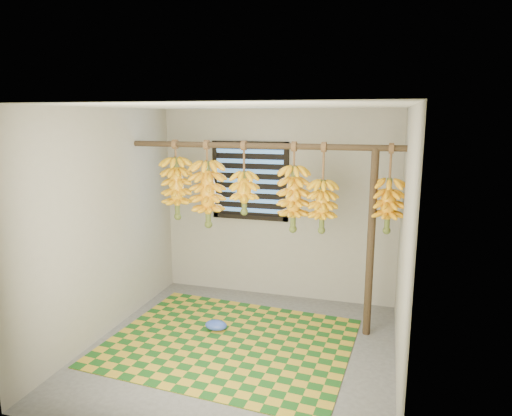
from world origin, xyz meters
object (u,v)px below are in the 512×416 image
(woven_mat, at_px, (230,342))
(banana_bunch_b, at_px, (208,194))
(banana_bunch_c, at_px, (244,192))
(banana_bunch_e, at_px, (322,206))
(support_post, at_px, (371,245))
(banana_bunch_d, at_px, (293,199))
(banana_bunch_f, at_px, (388,205))
(plastic_bag, at_px, (216,325))
(banana_bunch_a, at_px, (177,188))

(woven_mat, relative_size, banana_bunch_b, 2.51)
(banana_bunch_c, bearing_deg, banana_bunch_b, -180.00)
(banana_bunch_e, bearing_deg, support_post, 0.00)
(banana_bunch_d, height_order, banana_bunch_f, same)
(woven_mat, bearing_deg, plastic_bag, 137.56)
(banana_bunch_a, xyz_separation_m, banana_bunch_b, (0.38, -0.00, -0.05))
(banana_bunch_e, distance_m, banana_bunch_f, 0.67)
(woven_mat, xyz_separation_m, banana_bunch_f, (1.51, 0.60, 1.42))
(banana_bunch_d, relative_size, banana_bunch_e, 1.01)
(banana_bunch_c, distance_m, banana_bunch_d, 0.55)
(banana_bunch_b, xyz_separation_m, banana_bunch_d, (0.98, 0.00, -0.00))
(banana_bunch_b, height_order, banana_bunch_e, same)
(banana_bunch_b, xyz_separation_m, banana_bunch_f, (1.96, 0.00, -0.02))
(banana_bunch_c, xyz_separation_m, banana_bunch_e, (0.86, 0.00, -0.11))
(banana_bunch_a, distance_m, banana_bunch_c, 0.81)
(woven_mat, height_order, banana_bunch_b, banana_bunch_b)
(banana_bunch_f, bearing_deg, banana_bunch_e, 180.00)
(banana_bunch_c, bearing_deg, plastic_bag, -118.42)
(woven_mat, bearing_deg, banana_bunch_d, 48.44)
(banana_bunch_f, bearing_deg, banana_bunch_a, 180.00)
(banana_bunch_a, distance_m, banana_bunch_d, 1.37)
(plastic_bag, relative_size, banana_bunch_f, 0.28)
(banana_bunch_b, relative_size, banana_bunch_c, 1.22)
(woven_mat, xyz_separation_m, banana_bunch_c, (-0.02, 0.60, 1.48))
(banana_bunch_a, bearing_deg, banana_bunch_e, -0.00)
(banana_bunch_d, relative_size, banana_bunch_f, 1.06)
(woven_mat, bearing_deg, banana_bunch_f, 21.64)
(banana_bunch_a, relative_size, banana_bunch_f, 1.00)
(support_post, relative_size, banana_bunch_d, 2.08)
(banana_bunch_c, relative_size, banana_bunch_e, 0.84)
(support_post, bearing_deg, banana_bunch_b, -180.00)
(banana_bunch_d, xyz_separation_m, banana_bunch_f, (0.98, -0.00, -0.02))
(woven_mat, xyz_separation_m, banana_bunch_e, (0.84, 0.60, 1.38))
(plastic_bag, height_order, banana_bunch_b, banana_bunch_b)
(plastic_bag, height_order, banana_bunch_f, banana_bunch_f)
(support_post, distance_m, woven_mat, 1.79)
(banana_bunch_c, relative_size, banana_bunch_f, 0.88)
(banana_bunch_c, distance_m, banana_bunch_f, 1.53)
(banana_bunch_e, xyz_separation_m, banana_bunch_f, (0.67, -0.00, 0.04))
(banana_bunch_a, bearing_deg, banana_bunch_b, -0.00)
(banana_bunch_e, height_order, banana_bunch_f, same)
(banana_bunch_b, xyz_separation_m, banana_bunch_c, (0.43, 0.00, 0.04))
(banana_bunch_a, height_order, banana_bunch_f, same)
(plastic_bag, xyz_separation_m, banana_bunch_c, (0.21, 0.39, 1.43))
(banana_bunch_a, height_order, banana_bunch_c, same)
(plastic_bag, distance_m, banana_bunch_e, 1.74)
(plastic_bag, bearing_deg, banana_bunch_e, 19.80)
(banana_bunch_b, relative_size, banana_bunch_f, 1.07)
(support_post, height_order, woven_mat, support_post)
(banana_bunch_b, bearing_deg, plastic_bag, -60.09)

